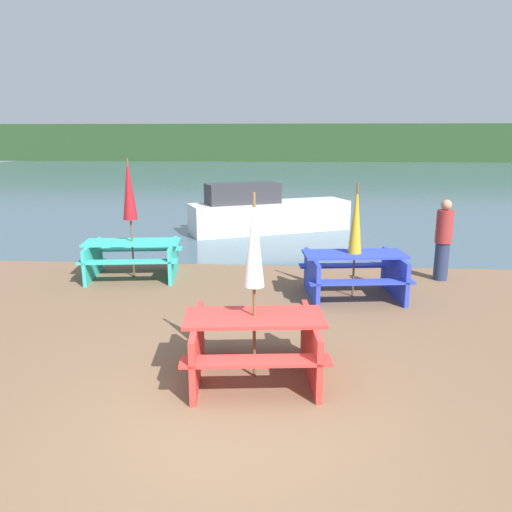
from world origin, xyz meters
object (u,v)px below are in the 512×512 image
Objects in this scene: umbrella_white at (254,243)px; umbrella_gold at (356,220)px; picnic_table_red at (254,340)px; picnic_table_teal at (133,255)px; boat at (266,213)px; picnic_table_blue at (354,271)px; person at (443,240)px; umbrella_crimson at (129,190)px.

umbrella_gold is at bearing 64.11° from umbrella_white.
picnic_table_teal is at bearing 123.76° from picnic_table_red.
boat is at bearing 107.13° from umbrella_gold.
picnic_table_blue is at bearing 0.00° from umbrella_gold.
umbrella_white is at bearing 0.00° from picnic_table_red.
umbrella_white is 1.37× the size of person.
picnic_table_teal is at bearing 167.36° from umbrella_gold.
picnic_table_teal is 6.21m from person.
umbrella_white is 0.92× the size of umbrella_crimson.
person is at bearing 32.56° from picnic_table_blue.
picnic_table_red is 0.80× the size of umbrella_white.
umbrella_gold reaches higher than person.
boat reaches higher than picnic_table_teal.
umbrella_gold is 1.26× the size of person.
person is (6.20, 0.23, 0.35)m from picnic_table_teal.
picnic_table_blue reaches higher than picnic_table_red.
boat is (2.44, 5.12, 0.10)m from picnic_table_teal.
person is (1.88, 1.20, 0.33)m from picnic_table_blue.
picnic_table_blue is 0.94× the size of picnic_table_teal.
picnic_table_teal is at bearing -177.86° from person.
umbrella_gold is (4.32, -0.97, 0.92)m from picnic_table_teal.
picnic_table_blue is 1.20× the size of person.
picnic_table_teal is at bearing 123.76° from umbrella_white.
picnic_table_teal is 1.31m from umbrella_crimson.
picnic_table_blue is at bearing 64.11° from picnic_table_red.
picnic_table_blue is 2.25m from person.
person is at bearing 32.56° from umbrella_gold.
picnic_table_red is 0.86× the size of picnic_table_teal.
person reaches higher than picnic_table_red.
picnic_table_red is at bearing -115.89° from umbrella_gold.
umbrella_white is 3.54m from umbrella_gold.
picnic_table_teal is at bearing 167.36° from picnic_table_blue.
picnic_table_red is 0.74× the size of umbrella_crimson.
umbrella_white reaches higher than umbrella_gold.
picnic_table_teal is 0.86× the size of umbrella_crimson.
umbrella_gold is (1.54, 3.18, -0.27)m from umbrella_white.
umbrella_white is at bearing -112.03° from boat.
boat is (-0.33, 9.27, -1.08)m from umbrella_white.
picnic_table_red reaches higher than picnic_table_teal.
picnic_table_blue is 0.87× the size of umbrella_white.
umbrella_white reaches higher than picnic_table_teal.
umbrella_crimson is at bearing 167.36° from umbrella_gold.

